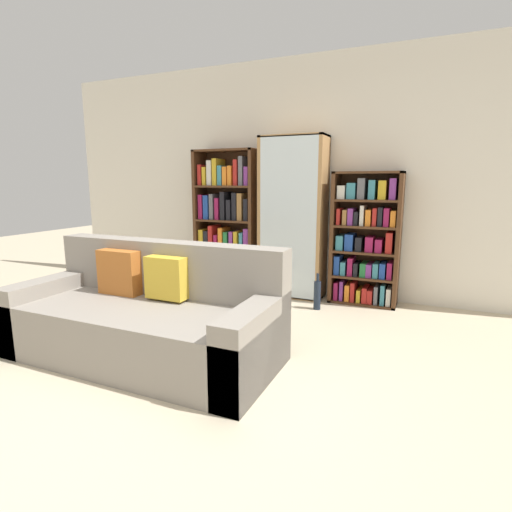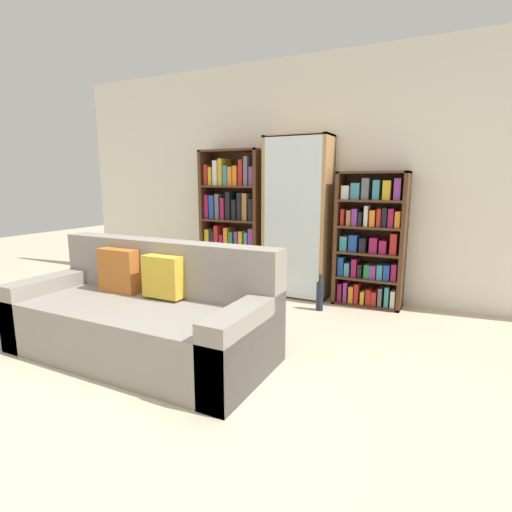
% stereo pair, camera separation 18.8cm
% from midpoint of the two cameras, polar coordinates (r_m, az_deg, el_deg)
% --- Properties ---
extents(ground_plane, '(16.00, 16.00, 0.00)m').
position_cam_midpoint_polar(ground_plane, '(2.71, -16.11, -19.01)').
color(ground_plane, beige).
extents(wall_back, '(6.51, 0.06, 2.70)m').
position_cam_midpoint_polar(wall_back, '(4.79, 4.84, 10.95)').
color(wall_back, silver).
rests_on(wall_back, ground).
extents(couch, '(2.05, 0.88, 0.85)m').
position_cam_midpoint_polar(couch, '(3.20, -17.03, -8.57)').
color(couch, gray).
rests_on(couch, ground).
extents(bookshelf_left, '(0.79, 0.32, 1.69)m').
position_cam_midpoint_polar(bookshelf_left, '(4.97, -5.22, 4.73)').
color(bookshelf_left, '#4C2D19').
rests_on(bookshelf_left, ground).
extents(display_cabinet, '(0.74, 0.36, 1.82)m').
position_cam_midpoint_polar(display_cabinet, '(4.59, 4.14, 5.38)').
color(display_cabinet, '#AD7F4C').
rests_on(display_cabinet, ground).
extents(bookshelf_right, '(0.71, 0.32, 1.42)m').
position_cam_midpoint_polar(bookshelf_right, '(4.42, 14.21, 2.13)').
color(bookshelf_right, '#4C2D19').
rests_on(bookshelf_right, ground).
extents(wine_bottle, '(0.07, 0.07, 0.38)m').
position_cam_midpoint_polar(wine_bottle, '(4.21, 7.48, -5.51)').
color(wine_bottle, '#192333').
rests_on(wine_bottle, ground).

